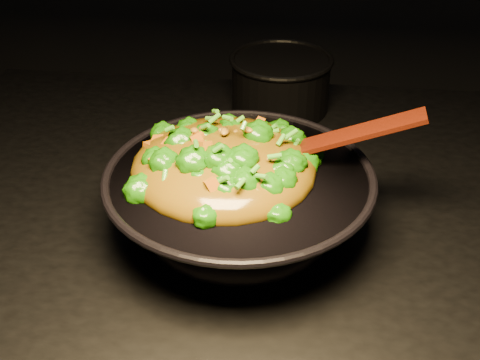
# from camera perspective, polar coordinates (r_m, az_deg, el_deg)

# --- Properties ---
(wok) EXTENTS (0.40, 0.40, 0.10)m
(wok) POSITION_cam_1_polar(r_m,az_deg,el_deg) (0.88, -0.07, -2.39)
(wok) COLOR black
(wok) RESTS_ON stovetop
(stir_fry) EXTENTS (0.35, 0.35, 0.09)m
(stir_fry) POSITION_cam_1_polar(r_m,az_deg,el_deg) (0.83, -1.61, 3.58)
(stir_fry) COLOR #1B5F06
(stir_fry) RESTS_ON wok
(spatula) EXTENTS (0.24, 0.05, 0.10)m
(spatula) POSITION_cam_1_polar(r_m,az_deg,el_deg) (0.86, 8.97, 3.86)
(spatula) COLOR #3D0E04
(spatula) RESTS_ON wok
(back_pot) EXTENTS (0.21, 0.21, 0.11)m
(back_pot) POSITION_cam_1_polar(r_m,az_deg,el_deg) (1.24, 3.86, 9.16)
(back_pot) COLOR black
(back_pot) RESTS_ON stovetop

